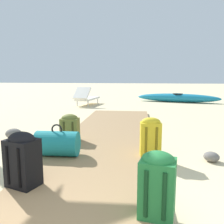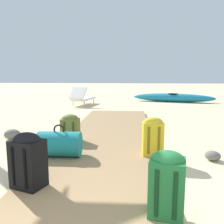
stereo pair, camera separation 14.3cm
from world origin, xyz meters
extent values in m
plane|color=beige|center=(0.00, 2.86, 0.00)|extent=(60.00, 60.00, 0.00)
cube|color=#9E7A51|center=(0.00, 3.57, 0.04)|extent=(1.71, 7.14, 0.08)
cube|color=black|center=(-0.67, 1.65, 0.34)|extent=(0.39, 0.35, 0.52)
ellipsoid|color=black|center=(-0.67, 1.65, 0.60)|extent=(0.37, 0.33, 0.16)
cylinder|color=black|center=(-0.79, 1.56, 0.34)|extent=(0.05, 0.05, 0.42)
cylinder|color=black|center=(-0.64, 1.51, 0.34)|extent=(0.05, 0.05, 0.42)
cube|color=olive|center=(-0.67, 3.46, 0.29)|extent=(0.32, 0.23, 0.41)
ellipsoid|color=olive|center=(-0.67, 3.46, 0.49)|extent=(0.31, 0.22, 0.16)
cylinder|color=#333516|center=(-0.75, 3.34, 0.29)|extent=(0.04, 0.04, 0.33)
cylinder|color=#333516|center=(-0.59, 3.35, 0.29)|extent=(0.04, 0.04, 0.33)
cube|color=gold|center=(0.75, 2.80, 0.33)|extent=(0.32, 0.21, 0.50)
ellipsoid|color=gold|center=(0.75, 2.80, 0.58)|extent=(0.30, 0.20, 0.15)
cylinder|color=#6D5E11|center=(0.68, 2.70, 0.33)|extent=(0.04, 0.04, 0.40)
cylinder|color=#6D5E11|center=(0.84, 2.71, 0.33)|extent=(0.04, 0.04, 0.40)
cylinder|color=#197A7F|center=(-0.63, 2.64, 0.27)|extent=(0.63, 0.38, 0.37)
torus|color=black|center=(-0.63, 2.64, 0.48)|extent=(0.16, 0.03, 0.16)
cube|color=#237538|center=(0.73, 1.24, 0.33)|extent=(0.34, 0.31, 0.50)
ellipsoid|color=#237538|center=(0.73, 1.24, 0.58)|extent=(0.32, 0.30, 0.15)
cylinder|color=#113A1C|center=(0.64, 1.13, 0.33)|extent=(0.04, 0.04, 0.40)
cylinder|color=#113A1C|center=(0.78, 1.10, 0.33)|extent=(0.04, 0.04, 0.40)
cube|color=white|center=(-1.56, 9.25, 0.26)|extent=(0.84, 1.49, 0.08)
cube|color=white|center=(-1.67, 8.67, 0.54)|extent=(0.69, 0.63, 0.45)
cylinder|color=silver|center=(-1.70, 9.85, 0.11)|extent=(0.04, 0.04, 0.22)
cylinder|color=silver|center=(-1.23, 9.76, 0.11)|extent=(0.04, 0.04, 0.22)
cylinder|color=silver|center=(-1.90, 8.75, 0.11)|extent=(0.04, 0.04, 0.22)
cylinder|color=silver|center=(-1.43, 8.66, 0.11)|extent=(0.04, 0.04, 0.22)
ellipsoid|color=teal|center=(2.38, 10.63, 0.20)|extent=(3.79, 1.51, 0.39)
torus|color=black|center=(2.38, 10.63, 0.37)|extent=(0.59, 0.59, 0.05)
ellipsoid|color=slate|center=(1.66, 2.85, 0.07)|extent=(0.31, 0.30, 0.15)
ellipsoid|color=slate|center=(-1.92, 3.74, 0.10)|extent=(0.34, 0.29, 0.21)
camera|label=1|loc=(0.56, -0.71, 1.29)|focal=38.48mm
camera|label=2|loc=(0.42, -0.72, 1.29)|focal=38.48mm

